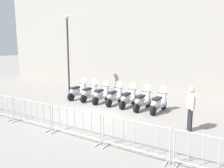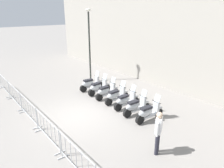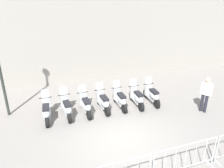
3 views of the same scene
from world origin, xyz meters
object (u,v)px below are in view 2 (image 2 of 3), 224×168
motorcycle_6 (148,112)px  officer_near_row_end (158,131)px  motorcycle_0 (90,84)px  barrier_segment_2 (28,110)px  motorcycle_4 (126,100)px  motorcycle_3 (116,96)px  street_lamp (89,38)px  motorcycle_1 (98,87)px  barrier_segment_4 (76,160)px  barrier_segment_3 (48,130)px  motorcycle_2 (106,91)px  motorcycle_5 (136,106)px  barrier_segment_0 (4,85)px  barrier_segment_1 (15,96)px

motorcycle_6 → officer_near_row_end: 2.51m
motorcycle_0 → barrier_segment_2: size_ratio=0.77×
motorcycle_4 → motorcycle_6: bearing=0.3°
motorcycle_3 → street_lamp: street_lamp is taller
motorcycle_0 → motorcycle_1: same height
motorcycle_3 → barrier_segment_4: size_ratio=0.77×
motorcycle_1 → barrier_segment_3: size_ratio=0.77×
motorcycle_2 → motorcycle_0: bearing=-176.9°
motorcycle_3 → motorcycle_5: same height
barrier_segment_3 → street_lamp: street_lamp is taller
barrier_segment_0 → barrier_segment_4: size_ratio=1.00×
barrier_segment_1 → barrier_segment_2: 2.32m
motorcycle_3 → barrier_segment_0: size_ratio=0.77×
motorcycle_1 → motorcycle_6: bearing=1.8°
motorcycle_5 → barrier_segment_1: bearing=-136.2°
motorcycle_2 → motorcycle_3: (0.86, 0.09, 0.00)m
motorcycle_0 → motorcycle_1: 0.88m
motorcycle_1 → officer_near_row_end: 6.44m
barrier_segment_2 → barrier_segment_1: bearing=-176.8°
motorcycle_1 → barrier_segment_2: size_ratio=0.77×
motorcycle_2 → motorcycle_5: (2.60, 0.06, 0.00)m
motorcycle_3 → barrier_segment_2: bearing=-101.1°
motorcycle_1 → motorcycle_4: size_ratio=1.00×
officer_near_row_end → motorcycle_1: bearing=167.9°
motorcycle_0 → motorcycle_3: same height
barrier_segment_0 → motorcycle_0: bearing=58.1°
barrier_segment_0 → motorcycle_6: bearing=31.2°
motorcycle_3 → motorcycle_5: (1.73, -0.03, 0.00)m
barrier_segment_2 → motorcycle_1: bearing=100.2°
motorcycle_0 → motorcycle_3: 2.61m
motorcycle_1 → barrier_segment_0: motorcycle_1 is taller
barrier_segment_4 → barrier_segment_2: bearing=-176.8°
barrier_segment_0 → motorcycle_5: bearing=33.8°
motorcycle_4 → motorcycle_5: same height
motorcycle_3 → motorcycle_6: (2.60, 0.03, 0.00)m
motorcycle_3 → officer_near_row_end: 4.80m
motorcycle_2 → barrier_segment_3: 4.98m
motorcycle_1 → barrier_segment_1: (-1.50, -4.67, 0.07)m
motorcycle_2 → motorcycle_6: size_ratio=1.00×
motorcycle_2 → barrier_segment_1: 5.25m
motorcycle_5 → barrier_segment_2: bearing=-119.7°
motorcycle_1 → barrier_segment_3: (3.14, -4.42, 0.07)m
motorcycle_0 → barrier_segment_0: 5.57m
motorcycle_6 → barrier_segment_3: (-1.19, -4.55, 0.07)m
motorcycle_5 → barrier_segment_3: motorcycle_5 is taller
barrier_segment_0 → barrier_segment_4: same height
barrier_segment_1 → officer_near_row_end: 8.47m
motorcycle_6 → barrier_segment_4: motorcycle_6 is taller
motorcycle_1 → officer_near_row_end: bearing=-12.1°
barrier_segment_2 → motorcycle_3: bearing=78.9°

